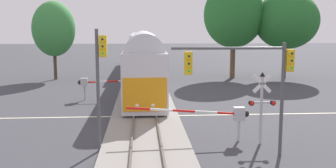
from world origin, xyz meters
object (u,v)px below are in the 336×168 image
crossing_signal_mast (262,100)px  traffic_signal_near_right (250,71)px  maple_right_background (286,21)px  commuter_train (143,55)px  traffic_signal_median (100,70)px  crossing_gate_near (224,114)px  oak_far_right (234,15)px  crossing_gate_far (91,83)px  oak_behind_train (54,29)px

crossing_signal_mast → traffic_signal_near_right: 2.79m
traffic_signal_near_right → maple_right_background: bearing=66.4°
commuter_train → traffic_signal_median: (-2.13, -24.77, 1.10)m
traffic_signal_median → maple_right_background: bearing=54.0°
crossing_gate_near → oak_far_right: size_ratio=0.58×
commuter_train → oak_far_right: 11.31m
commuter_train → crossing_gate_far: size_ratio=7.91×
maple_right_background → crossing_gate_far: bearing=-149.7°
traffic_signal_median → oak_far_right: size_ratio=0.53×
oak_far_right → maple_right_background: bearing=-8.1°
commuter_train → traffic_signal_near_right: commuter_train is taller
crossing_gate_near → crossing_gate_far: (-8.38, 12.08, -0.04)m
commuter_train → crossing_gate_far: commuter_train is taller
traffic_signal_near_right → maple_right_background: (11.57, 26.54, 2.59)m
crossing_signal_mast → traffic_signal_median: (-7.93, -0.56, 1.64)m
traffic_signal_near_right → oak_far_right: bearing=78.2°
crossing_gate_far → traffic_signal_near_right: 17.29m
crossing_signal_mast → oak_far_right: (4.54, 25.50, 4.95)m
crossing_gate_near → crossing_gate_far: 14.70m
oak_far_right → maple_right_background: 5.96m
crossing_signal_mast → crossing_gate_far: bearing=128.6°
crossing_signal_mast → commuter_train: bearing=103.5°
oak_far_right → commuter_train: bearing=-172.9°
crossing_gate_near → traffic_signal_median: bearing=-169.3°
crossing_gate_far → traffic_signal_near_right: (8.96, -14.56, 2.57)m
crossing_gate_far → maple_right_background: (20.53, 11.98, 5.16)m
crossing_signal_mast → crossing_gate_far: (-10.13, 12.69, -0.86)m
crossing_gate_far → maple_right_background: 24.33m
crossing_gate_far → crossing_signal_mast: bearing=-51.4°
commuter_train → maple_right_background: bearing=1.6°
oak_far_right → oak_behind_train: (-20.20, -0.05, -1.56)m
traffic_signal_median → traffic_signal_near_right: (6.76, -1.31, 0.07)m
crossing_gate_near → oak_far_right: bearing=75.8°
traffic_signal_near_right → traffic_signal_median: bearing=169.0°
traffic_signal_median → oak_far_right: 29.07m
crossing_gate_far → commuter_train: bearing=69.4°
traffic_signal_near_right → maple_right_background: 29.07m
traffic_signal_median → oak_far_right: bearing=64.4°
commuter_train → traffic_signal_near_right: (4.64, -26.08, 1.17)m
oak_behind_train → crossing_gate_far: bearing=-66.6°
crossing_gate_near → traffic_signal_median: size_ratio=1.09×
traffic_signal_median → crossing_gate_near: bearing=10.7°
maple_right_background → traffic_signal_near_right: bearing=-113.6°
commuter_train → traffic_signal_near_right: size_ratio=7.45×
traffic_signal_median → oak_behind_train: size_ratio=0.67×
traffic_signal_median → crossing_signal_mast: bearing=4.0°
crossing_signal_mast → traffic_signal_median: traffic_signal_median is taller
maple_right_background → oak_behind_train: 26.10m
crossing_signal_mast → crossing_gate_far: crossing_signal_mast is taller
crossing_gate_far → traffic_signal_median: 13.66m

